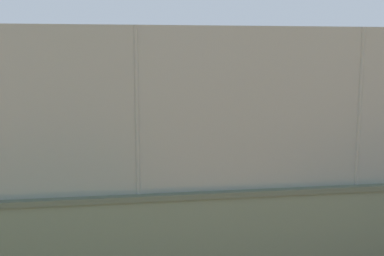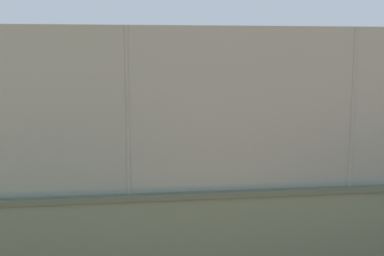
{
  "view_description": "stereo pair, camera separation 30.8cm",
  "coord_description": "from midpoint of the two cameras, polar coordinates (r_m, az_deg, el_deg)",
  "views": [
    {
      "loc": [
        0.87,
        17.25,
        3.3
      ],
      "look_at": [
        -1.43,
        5.21,
        1.5
      ],
      "focal_mm": 46.96,
      "sensor_mm": 36.0,
      "label": 1
    },
    {
      "loc": [
        0.57,
        17.3,
        3.3
      ],
      "look_at": [
        -1.43,
        5.21,
        1.5
      ],
      "focal_mm": 46.96,
      "sensor_mm": 36.0,
      "label": 2
    }
  ],
  "objects": [
    {
      "name": "ground_plane",
      "position": [
        17.6,
        -8.3,
        -2.51
      ],
      "size": [
        260.0,
        260.0,
        0.0
      ],
      "primitive_type": "plane",
      "color": "#B27247"
    },
    {
      "name": "player_crossing_court",
      "position": [
        13.14,
        3.81,
        -2.01
      ],
      "size": [
        0.79,
        1.14,
        1.59
      ],
      "color": "black",
      "rests_on": "ground_plane"
    },
    {
      "name": "player_at_service_line",
      "position": [
        18.28,
        -5.86,
        1.11
      ],
      "size": [
        0.79,
        1.26,
        1.69
      ],
      "color": "#B2B2B2",
      "rests_on": "ground_plane"
    },
    {
      "name": "sports_ball",
      "position": [
        16.55,
        -4.85,
        -3.01
      ],
      "size": [
        0.08,
        0.08,
        0.08
      ],
      "primitive_type": "sphere",
      "color": "#3399D8",
      "rests_on": "ground_plane"
    },
    {
      "name": "fence_panel_on_wall",
      "position": [
        7.02,
        -7.52,
        1.89
      ],
      "size": [
        26.49,
        0.85,
        2.36
      ],
      "color": "gray",
      "rests_on": "perimeter_wall"
    },
    {
      "name": "perimeter_wall",
      "position": [
        7.45,
        -7.25,
        -12.32
      ],
      "size": [
        26.97,
        1.12,
        1.34
      ],
      "color": "slate",
      "rests_on": "ground_plane"
    },
    {
      "name": "player_foreground_swinging",
      "position": [
        18.02,
        1.69,
        0.88
      ],
      "size": [
        0.7,
        1.03,
        1.62
      ],
      "color": "#591919",
      "rests_on": "ground_plane"
    }
  ]
}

